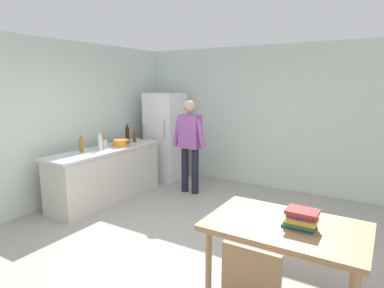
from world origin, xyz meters
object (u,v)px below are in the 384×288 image
person (190,140)px  refrigerator (165,136)px  dining_table (285,232)px  bottle_vinegar_tall (144,133)px  bottle_water_clear (100,143)px  bottle_beer_brown (134,137)px  bottle_wine_dark (127,134)px  cooking_pot (121,143)px  utensil_jar (104,144)px  bottle_oil_amber (81,145)px  book_stack (301,219)px

person → refrigerator: bearing=149.8°
dining_table → bottle_vinegar_tall: (-3.37, 2.09, 0.36)m
bottle_water_clear → bottle_beer_brown: size_ratio=1.15×
bottle_beer_brown → bottle_wine_dark: size_ratio=0.76×
dining_table → bottle_beer_brown: bottle_beer_brown is taller
dining_table → cooking_pot: size_ratio=3.50×
dining_table → bottle_vinegar_tall: size_ratio=4.37×
utensil_jar → dining_table: bearing=-17.7°
cooking_pot → bottle_vinegar_tall: bearing=93.9°
utensil_jar → bottle_wine_dark: bottle_wine_dark is taller
cooking_pot → bottle_oil_amber: size_ratio=1.43×
bottle_oil_amber → bottle_wine_dark: bearing=89.1°
book_stack → bottle_wine_dark: bearing=154.0°
bottle_oil_amber → bottle_vinegar_tall: 1.41m
bottle_wine_dark → cooking_pot: bearing=-63.9°
bottle_oil_amber → bottle_water_clear: bottle_water_clear is taller
bottle_water_clear → bottle_wine_dark: (-0.13, 0.81, 0.02)m
refrigerator → bottle_wine_dark: size_ratio=5.29×
bottle_water_clear → person: bearing=49.6°
person → bottle_wine_dark: size_ratio=5.00×
refrigerator → bottle_vinegar_tall: bearing=-96.7°
bottle_vinegar_tall → bottle_wine_dark: (-0.13, -0.33, 0.01)m
cooking_pot → bottle_beer_brown: bottle_beer_brown is taller
cooking_pot → bottle_vinegar_tall: bottle_vinegar_tall is taller
bottle_oil_amber → refrigerator: bearing=83.8°
bottle_water_clear → bottle_vinegar_tall: bearing=90.3°
utensil_jar → book_stack: 3.72m
bottle_vinegar_tall → book_stack: bearing=-30.9°
bottle_vinegar_tall → book_stack: bottle_vinegar_tall is taller
dining_table → bottle_wine_dark: 3.94m
person → book_stack: (2.48, -2.15, -0.15)m
refrigerator → bottle_wine_dark: bearing=-102.0°
refrigerator → person: refrigerator is taller
person → bottle_beer_brown: 1.08m
bottle_vinegar_tall → cooking_pot: bearing=-86.1°
bottle_vinegar_tall → bottle_beer_brown: bearing=-90.7°
bottle_oil_amber → bottle_wine_dark: size_ratio=0.82×
refrigerator → bottle_vinegar_tall: 0.63m
utensil_jar → bottle_vinegar_tall: size_ratio=1.00×
person → utensil_jar: size_ratio=5.31×
utensil_jar → bottle_oil_amber: 0.42m
cooking_pot → bottle_vinegar_tall: 0.69m
cooking_pot → book_stack: (3.46, -1.41, -0.13)m
person → bottle_wine_dark: person is taller
refrigerator → dining_table: size_ratio=1.29×
utensil_jar → bottle_vinegar_tall: 1.00m
refrigerator → bottle_vinegar_tall: (-0.07, -0.61, 0.14)m
refrigerator → cooking_pot: bearing=-91.1°
refrigerator → book_stack: 4.37m
refrigerator → dining_table: bearing=-39.3°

